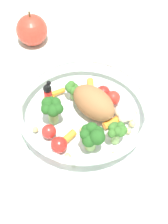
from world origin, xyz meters
name	(u,v)px	position (x,y,z in m)	size (l,w,h in m)	color
ground_plane	(74,121)	(0.00, 0.00, 0.00)	(2.40, 2.40, 0.00)	silver
food_container	(87,112)	(0.02, 0.01, 0.03)	(0.22, 0.22, 0.07)	white
loose_apple	(32,30)	(-0.21, 0.09, 0.03)	(0.06, 0.06, 0.08)	#BC3828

